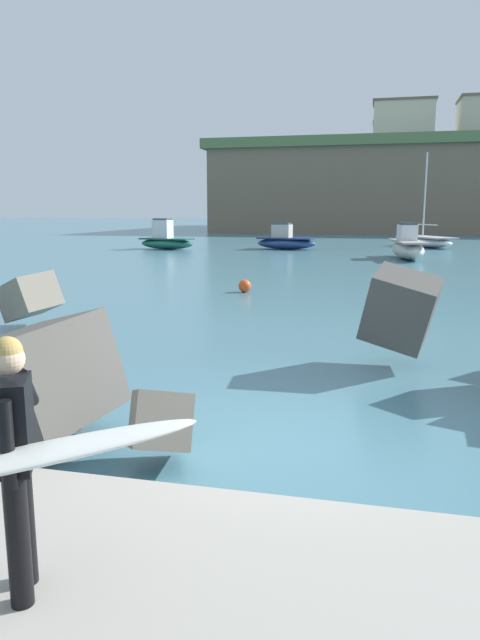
{
  "coord_description": "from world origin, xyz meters",
  "views": [
    {
      "loc": [
        1.14,
        -6.66,
        2.79
      ],
      "look_at": [
        -0.54,
        0.5,
        1.4
      ],
      "focal_mm": 32.68,
      "sensor_mm": 36.0,
      "label": 1
    }
  ],
  "objects_px": {
    "boat_mid_centre": "(285,241)",
    "station_building_east": "(388,139)",
    "mooring_buoy_middle": "(245,286)",
    "surfer_with_board": "(18,454)",
    "boat_mid_left": "(408,247)",
    "station_building_west": "(403,124)",
    "boat_near_right": "(426,241)",
    "boat_near_centre": "(166,240)"
  },
  "relations": [
    {
      "from": "station_building_west",
      "to": "boat_near_right",
      "type": "bearing_deg",
      "value": -88.63
    },
    {
      "from": "surfer_with_board",
      "to": "boat_mid_left",
      "type": "height_order",
      "value": "boat_mid_left"
    },
    {
      "from": "boat_near_right",
      "to": "boat_mid_centre",
      "type": "distance_m",
      "value": 11.23
    },
    {
      "from": "boat_near_right",
      "to": "boat_mid_left",
      "type": "relative_size",
      "value": 1.23
    },
    {
      "from": "boat_near_centre",
      "to": "boat_mid_left",
      "type": "distance_m",
      "value": 17.57
    },
    {
      "from": "surfer_with_board",
      "to": "station_building_east",
      "type": "height_order",
      "value": "station_building_east"
    },
    {
      "from": "station_building_west",
      "to": "boat_mid_left",
      "type": "bearing_deg",
      "value": -91.11
    },
    {
      "from": "surfer_with_board",
      "to": "station_building_east",
      "type": "xyz_separation_m",
      "value": [
        2.93,
        92.58,
        12.36
      ]
    },
    {
      "from": "mooring_buoy_middle",
      "to": "boat_mid_centre",
      "type": "bearing_deg",
      "value": 95.36
    },
    {
      "from": "surfer_with_board",
      "to": "boat_mid_left",
      "type": "xyz_separation_m",
      "value": [
        3.85,
        32.49,
        -0.58
      ]
    },
    {
      "from": "surfer_with_board",
      "to": "boat_mid_centre",
      "type": "distance_m",
      "value": 39.65
    },
    {
      "from": "boat_mid_left",
      "to": "mooring_buoy_middle",
      "type": "xyz_separation_m",
      "value": [
        -6.13,
        -16.01,
        -0.48
      ]
    },
    {
      "from": "surfer_with_board",
      "to": "station_building_west",
      "type": "relative_size",
      "value": 0.25
    },
    {
      "from": "surfer_with_board",
      "to": "boat_near_centre",
      "type": "bearing_deg",
      "value": 109.09
    },
    {
      "from": "boat_mid_centre",
      "to": "station_building_west",
      "type": "xyz_separation_m",
      "value": [
        9.25,
        43.03,
        13.78
      ]
    },
    {
      "from": "surfer_with_board",
      "to": "boat_near_centre",
      "type": "height_order",
      "value": "boat_near_centre"
    },
    {
      "from": "boat_mid_left",
      "to": "mooring_buoy_middle",
      "type": "relative_size",
      "value": 13.1
    },
    {
      "from": "boat_near_centre",
      "to": "boat_mid_centre",
      "type": "relative_size",
      "value": 0.99
    },
    {
      "from": "mooring_buoy_middle",
      "to": "boat_near_right",
      "type": "bearing_deg",
      "value": 73.87
    },
    {
      "from": "boat_near_right",
      "to": "station_building_west",
      "type": "height_order",
      "value": "station_building_west"
    },
    {
      "from": "boat_mid_centre",
      "to": "station_building_east",
      "type": "relative_size",
      "value": 0.58
    },
    {
      "from": "boat_mid_centre",
      "to": "station_building_east",
      "type": "distance_m",
      "value": 55.25
    },
    {
      "from": "mooring_buoy_middle",
      "to": "station_building_east",
      "type": "height_order",
      "value": "station_building_east"
    },
    {
      "from": "mooring_buoy_middle",
      "to": "station_building_east",
      "type": "distance_m",
      "value": 77.46
    },
    {
      "from": "boat_mid_centre",
      "to": "boat_near_right",
      "type": "bearing_deg",
      "value": 25.17
    },
    {
      "from": "boat_near_centre",
      "to": "boat_mid_left",
      "type": "bearing_deg",
      "value": -16.61
    },
    {
      "from": "boat_near_right",
      "to": "boat_mid_left",
      "type": "distance_m",
      "value": 11.84
    },
    {
      "from": "surfer_with_board",
      "to": "mooring_buoy_middle",
      "type": "distance_m",
      "value": 16.67
    },
    {
      "from": "boat_near_right",
      "to": "station_building_west",
      "type": "relative_size",
      "value": 0.86
    },
    {
      "from": "surfer_with_board",
      "to": "boat_near_centre",
      "type": "relative_size",
      "value": 0.45
    },
    {
      "from": "boat_near_centre",
      "to": "boat_mid_centre",
      "type": "bearing_deg",
      "value": 12.46
    },
    {
      "from": "boat_near_centre",
      "to": "station_building_east",
      "type": "bearing_deg",
      "value": 73.88
    },
    {
      "from": "boat_mid_left",
      "to": "station_building_west",
      "type": "bearing_deg",
      "value": 88.89
    },
    {
      "from": "boat_mid_centre",
      "to": "mooring_buoy_middle",
      "type": "height_order",
      "value": "boat_mid_centre"
    },
    {
      "from": "station_building_west",
      "to": "surfer_with_board",
      "type": "bearing_deg",
      "value": -93.35
    },
    {
      "from": "boat_mid_centre",
      "to": "boat_near_centre",
      "type": "bearing_deg",
      "value": -167.54
    },
    {
      "from": "boat_near_centre",
      "to": "mooring_buoy_middle",
      "type": "bearing_deg",
      "value": -63.02
    },
    {
      "from": "boat_near_right",
      "to": "station_building_east",
      "type": "xyz_separation_m",
      "value": [
        -2.8,
        48.41,
        13.16
      ]
    },
    {
      "from": "boat_mid_left",
      "to": "boat_mid_centre",
      "type": "height_order",
      "value": "boat_mid_left"
    },
    {
      "from": "boat_mid_centre",
      "to": "station_building_east",
      "type": "xyz_separation_m",
      "value": [
        7.36,
        53.18,
        13.03
      ]
    },
    {
      "from": "surfer_with_board",
      "to": "station_building_east",
      "type": "distance_m",
      "value": 93.45
    },
    {
      "from": "boat_near_right",
      "to": "surfer_with_board",
      "type": "bearing_deg",
      "value": -97.39
    }
  ]
}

